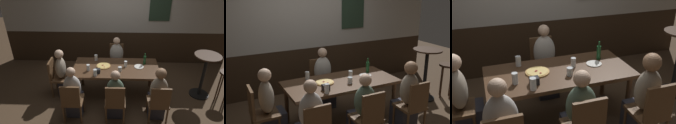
# 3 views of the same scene
# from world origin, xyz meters

# --- Properties ---
(ground_plane) EXTENTS (12.00, 12.00, 0.00)m
(ground_plane) POSITION_xyz_m (0.00, 0.00, 0.00)
(ground_plane) COLOR #4C3826
(wall_back) EXTENTS (6.40, 0.13, 2.60)m
(wall_back) POSITION_xyz_m (0.01, 1.65, 1.30)
(wall_back) COLOR #332316
(wall_back) RESTS_ON ground_plane
(dining_table) EXTENTS (1.88, 0.89, 0.74)m
(dining_table) POSITION_xyz_m (0.00, 0.00, 0.66)
(dining_table) COLOR #472D1C
(dining_table) RESTS_ON ground_plane
(chair_mid_near) EXTENTS (0.40, 0.40, 0.88)m
(chair_mid_near) POSITION_xyz_m (0.00, -0.86, 0.50)
(chair_mid_near) COLOR brown
(chair_mid_near) RESTS_ON ground_plane
(chair_head_west) EXTENTS (0.40, 0.40, 0.88)m
(chair_head_west) POSITION_xyz_m (-1.36, 0.00, 0.50)
(chair_head_west) COLOR brown
(chair_head_west) RESTS_ON ground_plane
(chair_mid_far) EXTENTS (0.40, 0.40, 0.88)m
(chair_mid_far) POSITION_xyz_m (0.00, 0.86, 0.50)
(chair_mid_far) COLOR brown
(chair_mid_far) RESTS_ON ground_plane
(chair_right_near) EXTENTS (0.40, 0.40, 0.88)m
(chair_right_near) POSITION_xyz_m (0.83, -0.86, 0.50)
(chair_right_near) COLOR brown
(chair_right_near) RESTS_ON ground_plane
(person_mid_near) EXTENTS (0.34, 0.37, 1.09)m
(person_mid_near) POSITION_xyz_m (0.00, -0.70, 0.46)
(person_mid_near) COLOR #2D2D38
(person_mid_near) RESTS_ON ground_plane
(person_head_west) EXTENTS (0.37, 0.34, 1.14)m
(person_head_west) POSITION_xyz_m (-1.19, 0.00, 0.48)
(person_head_west) COLOR #2D2D38
(person_head_west) RESTS_ON ground_plane
(person_mid_far) EXTENTS (0.34, 0.37, 1.14)m
(person_mid_far) POSITION_xyz_m (-0.00, 0.70, 0.48)
(person_mid_far) COLOR #2D2D38
(person_mid_far) RESTS_ON ground_plane
(person_right_near) EXTENTS (0.34, 0.37, 1.16)m
(person_right_near) POSITION_xyz_m (0.83, -0.70, 0.50)
(person_right_near) COLOR #2D2D38
(person_right_near) RESTS_ON ground_plane
(pizza) EXTENTS (0.31, 0.31, 0.03)m
(pizza) POSITION_xyz_m (-0.28, 0.04, 0.75)
(pizza) COLOR tan
(pizza) RESTS_ON dining_table
(tumbler_water) EXTENTS (0.07, 0.07, 0.14)m
(tumbler_water) POSITION_xyz_m (-0.59, -0.16, 0.80)
(tumbler_water) COLOR silver
(tumbler_water) RESTS_ON dining_table
(pint_glass_pale) EXTENTS (0.08, 0.08, 0.10)m
(pint_glass_pale) POSITION_xyz_m (0.09, -0.16, 0.79)
(pint_glass_pale) COLOR silver
(pint_glass_pale) RESTS_ON dining_table
(beer_glass_half) EXTENTS (0.07, 0.07, 0.14)m
(beer_glass_half) POSITION_xyz_m (-0.47, 0.31, 0.80)
(beer_glass_half) COLOR silver
(beer_glass_half) RESTS_ON dining_table
(beer_glass_tall) EXTENTS (0.07, 0.07, 0.15)m
(beer_glass_tall) POSITION_xyz_m (-0.42, -0.36, 0.80)
(beer_glass_tall) COLOR silver
(beer_glass_tall) RESTS_ON dining_table
(pint_glass_stout) EXTENTS (0.07, 0.07, 0.13)m
(pint_glass_stout) POSITION_xyz_m (0.21, 0.04, 0.80)
(pint_glass_stout) COLOR silver
(pint_glass_stout) RESTS_ON dining_table
(beer_bottle_green) EXTENTS (0.06, 0.06, 0.27)m
(beer_bottle_green) POSITION_xyz_m (0.64, 0.17, 0.85)
(beer_bottle_green) COLOR #194723
(beer_bottle_green) RESTS_ON dining_table
(plate_white_large) EXTENTS (0.21, 0.21, 0.01)m
(plate_white_large) POSITION_xyz_m (0.51, 0.04, 0.75)
(plate_white_large) COLOR white
(plate_white_large) RESTS_ON dining_table
(condiment_caddy) EXTENTS (0.11, 0.09, 0.09)m
(condiment_caddy) POSITION_xyz_m (-0.38, -0.24, 0.79)
(condiment_caddy) COLOR black
(condiment_caddy) RESTS_ON dining_table
(side_bar_table) EXTENTS (0.56, 0.56, 1.05)m
(side_bar_table) POSITION_xyz_m (1.97, 0.05, 0.62)
(side_bar_table) COLOR black
(side_bar_table) RESTS_ON ground_plane
(bar_stool) EXTENTS (0.34, 0.34, 0.72)m
(bar_stool) POSITION_xyz_m (2.42, -0.10, 0.56)
(bar_stool) COLOR #422B1C
(bar_stool) RESTS_ON ground_plane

